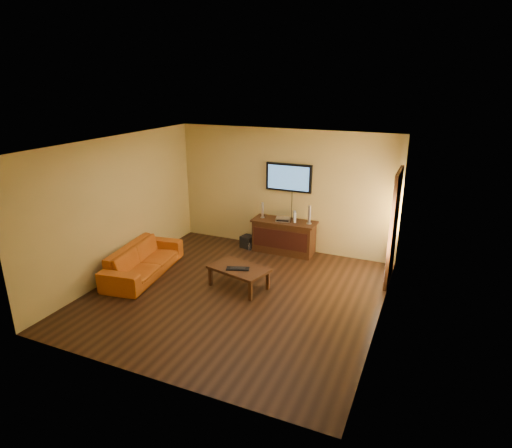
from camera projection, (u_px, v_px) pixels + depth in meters
The scene contains 14 objects.
ground_plane at pixel (235, 294), 7.74m from camera, with size 5.00×5.00×0.00m, color black.
room_walls at pixel (249, 196), 7.74m from camera, with size 5.00×5.00×5.00m.
french_door at pixel (393, 229), 7.95m from camera, with size 0.07×1.02×2.22m.
media_console at pixel (284, 236), 9.51m from camera, with size 1.42×0.54×0.74m.
television at pixel (289, 178), 9.29m from camera, with size 1.04×0.08×0.61m.
coffee_table at pixel (239, 270), 7.88m from camera, with size 1.19×0.88×0.41m.
sofa at pixel (143, 256), 8.41m from camera, with size 2.02×0.59×0.79m, color #BB5714.
speaker_left at pixel (263, 211), 9.55m from camera, with size 0.10×0.10×0.35m.
speaker_right at pixel (309, 215), 9.14m from camera, with size 0.11×0.11×0.41m.
av_receiver at pixel (283, 219), 9.38m from camera, with size 0.31×0.22×0.07m, color silver.
game_console at pixel (295, 217), 9.29m from camera, with size 0.05×0.17×0.23m, color white.
subwoofer at pixel (248, 242), 9.85m from camera, with size 0.27×0.27×0.27m, color black.
bottle at pixel (250, 247), 9.64m from camera, with size 0.07×0.07×0.20m.
keyboard at pixel (238, 269), 7.79m from camera, with size 0.45×0.29×0.03m.
Camera 1 is at (3.10, -6.19, 3.71)m, focal length 30.00 mm.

